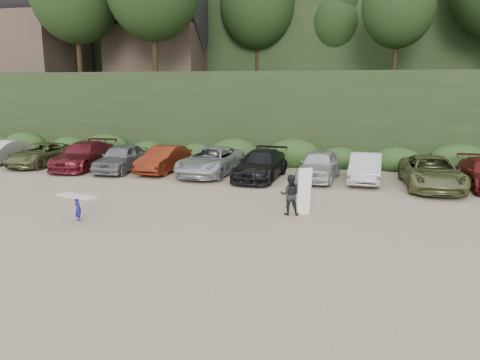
# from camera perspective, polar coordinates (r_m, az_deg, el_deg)

# --- Properties ---
(ground) EXTENTS (120.00, 120.00, 0.00)m
(ground) POSITION_cam_1_polar(r_m,az_deg,el_deg) (17.06, -5.33, -6.12)
(ground) COLOR tan
(ground) RESTS_ON ground
(hillside_backdrop) EXTENTS (90.00, 41.50, 28.00)m
(hillside_backdrop) POSITION_cam_1_polar(r_m,az_deg,el_deg) (51.85, 8.61, 18.23)
(hillside_backdrop) COLOR black
(hillside_backdrop) RESTS_ON ground
(parked_cars) EXTENTS (39.58, 6.50, 1.64)m
(parked_cars) POSITION_cam_1_polar(r_m,az_deg,el_deg) (26.70, -1.28, 2.16)
(parked_cars) COLOR #A1A2A6
(parked_cars) RESTS_ON ground
(child_surfer) EXTENTS (1.77, 0.84, 1.02)m
(child_surfer) POSITION_cam_1_polar(r_m,az_deg,el_deg) (18.98, -19.19, -2.71)
(child_surfer) COLOR navy
(child_surfer) RESTS_ON ground
(adult_surfer) EXTENTS (1.30, 0.73, 1.94)m
(adult_surfer) POSITION_cam_1_polar(r_m,az_deg,el_deg) (18.86, 6.26, -1.76)
(adult_surfer) COLOR black
(adult_surfer) RESTS_ON ground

